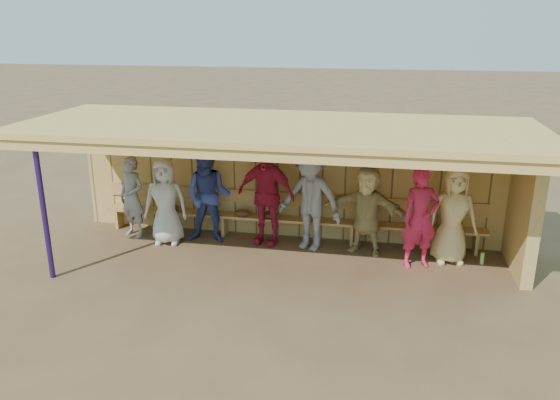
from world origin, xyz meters
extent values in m
plane|color=brown|center=(0.00, 0.00, 0.00)|extent=(90.00, 90.00, 0.00)
imported|color=gray|center=(-3.07, 0.67, 0.82)|extent=(0.70, 0.59, 1.64)
imported|color=silver|center=(-2.27, 0.45, 0.85)|extent=(0.90, 0.66, 1.69)
imported|color=#34448F|center=(-1.48, 0.68, 0.93)|extent=(0.94, 0.75, 1.87)
imported|color=#AC1B35|center=(-0.37, 0.81, 0.99)|extent=(1.23, 0.69, 1.98)
imported|color=gray|center=(0.51, 0.70, 0.99)|extent=(1.46, 1.14, 1.99)
imported|color=tan|center=(1.56, 0.70, 0.84)|extent=(1.63, 0.89, 1.68)
imported|color=#C71F46|center=(2.50, 0.27, 0.90)|extent=(0.77, 0.64, 1.80)
imported|color=#DEC47D|center=(3.07, 0.58, 0.88)|extent=(0.95, 0.70, 1.77)
cube|color=tan|center=(0.00, 1.35, 1.20)|extent=(8.60, 0.20, 2.40)
cube|color=tan|center=(4.20, 0.45, 1.20)|extent=(0.20, 1.62, 2.40)
cube|color=#D5AE57|center=(0.00, 0.00, 2.45)|extent=(8.80, 3.20, 0.10)
cube|color=#D5AE57|center=(0.00, -1.50, 2.32)|extent=(8.80, 0.10, 0.18)
cube|color=#D5AE57|center=(-3.80, 0.00, 2.31)|extent=(0.08, 3.00, 0.16)
cube|color=#D5AE57|center=(-2.85, 0.00, 2.31)|extent=(0.08, 3.00, 0.16)
cube|color=#D5AE57|center=(-1.90, 0.00, 2.31)|extent=(0.08, 3.00, 0.16)
cube|color=#D5AE57|center=(-0.95, 0.00, 2.31)|extent=(0.08, 3.00, 0.16)
cube|color=#D5AE57|center=(0.00, 0.00, 2.31)|extent=(0.08, 3.00, 0.16)
cube|color=#D5AE57|center=(0.95, 0.00, 2.31)|extent=(0.08, 3.00, 0.16)
cube|color=#D5AE57|center=(1.90, 0.00, 2.31)|extent=(0.08, 3.00, 0.16)
cube|color=#D5AE57|center=(2.85, 0.00, 2.31)|extent=(0.08, 3.00, 0.16)
cube|color=#D5AE57|center=(3.80, 0.00, 2.31)|extent=(0.08, 3.00, 0.16)
cylinder|color=navy|center=(-3.60, -1.40, 1.20)|extent=(0.09, 0.09, 2.40)
cube|color=tan|center=(0.00, 1.06, 0.42)|extent=(7.60, 0.32, 0.05)
cube|color=tan|center=(0.00, 1.22, 0.80)|extent=(7.60, 0.04, 0.26)
cube|color=tan|center=(-3.60, 1.06, 0.20)|extent=(0.06, 0.29, 0.40)
cube|color=tan|center=(-1.29, 1.06, 0.20)|extent=(0.06, 0.29, 0.40)
cube|color=tan|center=(1.29, 1.06, 0.20)|extent=(0.06, 0.29, 0.40)
cube|color=tan|center=(3.60, 1.06, 0.20)|extent=(0.06, 0.29, 0.40)
cylinder|color=gold|center=(2.38, 0.86, 0.40)|extent=(0.13, 0.41, 0.80)
sphere|color=orange|center=(2.94, 0.86, 0.04)|extent=(0.08, 0.08, 0.08)
ellipsoid|color=#593319|center=(-2.39, 1.01, 0.52)|extent=(0.30, 0.24, 0.14)
ellipsoid|color=#593319|center=(-0.34, 1.01, 0.52)|extent=(0.30, 0.24, 0.14)
ellipsoid|color=#593319|center=(-0.89, 1.01, 0.52)|extent=(0.30, 0.24, 0.14)
cylinder|color=#80C663|center=(1.38, 1.11, 0.56)|extent=(0.07, 0.07, 0.22)
cylinder|color=orange|center=(3.07, 1.11, 0.56)|extent=(0.07, 0.07, 0.22)
cylinder|color=#99CD66|center=(3.65, 0.56, 0.11)|extent=(0.07, 0.07, 0.22)
camera|label=1|loc=(1.81, -8.93, 4.11)|focal=35.00mm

